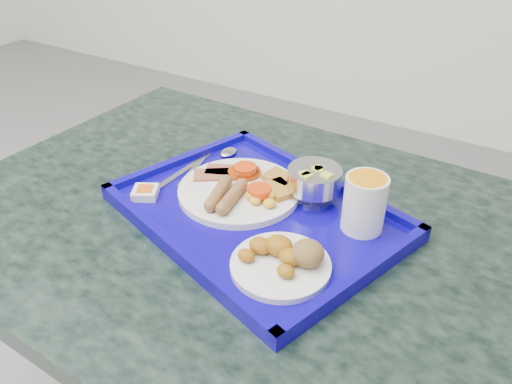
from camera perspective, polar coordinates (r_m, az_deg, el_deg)
table at (r=1.02m, az=0.66°, el=-12.31°), size 1.22×0.83×0.75m
tray at (r=0.90m, az=-0.00°, el=-2.48°), size 0.57×0.48×0.03m
main_plate at (r=0.93m, az=-1.56°, el=0.37°), size 0.23×0.23×0.04m
bread_plate at (r=0.77m, az=3.28°, el=-7.66°), size 0.15×0.15×0.05m
fruit_bowl at (r=0.90m, az=6.69°, el=1.39°), size 0.10×0.10×0.07m
juice_cup at (r=0.84m, az=12.31°, el=-1.10°), size 0.07×0.07×0.10m
spoon at (r=1.05m, az=-4.23°, el=4.06°), size 0.06×0.19×0.01m
knife at (r=1.02m, az=-7.98°, el=2.60°), size 0.02×0.17×0.00m
jam_packet at (r=0.95m, az=-12.54°, el=-0.04°), size 0.06×0.06×0.02m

